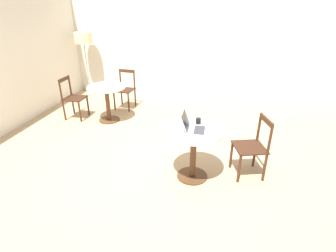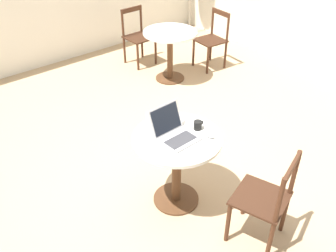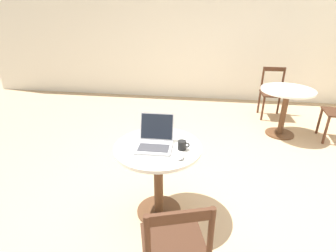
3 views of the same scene
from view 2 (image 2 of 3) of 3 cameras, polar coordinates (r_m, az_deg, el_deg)
ground_plane at (r=3.92m, az=0.54°, el=-6.53°), size 16.00×16.00×0.00m
cafe_table_near at (r=3.23m, az=1.35°, el=-4.24°), size 0.76×0.76×0.73m
cafe_table_mid at (r=5.42m, az=0.31°, el=12.42°), size 0.76×0.76×0.73m
chair_near_front at (r=3.08m, az=14.66°, el=-10.87°), size 0.50×0.50×0.86m
chair_mid_back at (r=6.01m, az=-4.63°, el=13.42°), size 0.41×0.41×0.86m
chair_mid_right at (r=5.91m, az=6.77°, el=12.91°), size 0.44×0.44×0.86m
laptop at (r=3.08m, az=1.00°, el=-1.04°), size 0.31×0.34×0.25m
mouse at (r=3.14m, az=6.37°, el=-1.35°), size 0.06×0.10×0.03m
mug at (r=3.21m, az=4.58°, el=0.14°), size 0.11×0.07×0.08m
drinking_glass at (r=3.24m, az=-2.79°, el=0.94°), size 0.07×0.07×0.11m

